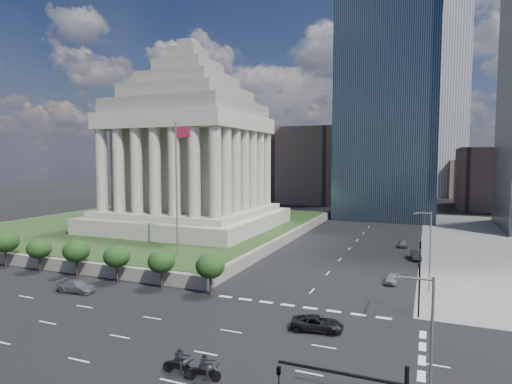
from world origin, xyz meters
The scene contains 19 objects.
ground centered at (0.00, 100.00, 0.00)m, with size 500.00×500.00×0.00m, color black.
plaza_terrace centered at (-45.00, 50.00, 0.90)m, with size 66.00×70.00×1.80m, color #615B53.
plaza_lawn centered at (-45.00, 50.00, 1.85)m, with size 64.00×68.00×0.10m, color #1C3616.
war_memorial centered at (-34.00, 48.00, 21.40)m, with size 34.00×34.00×39.00m, color #A29888, non-canonical shape.
flagpole centered at (-21.83, 24.00, 13.11)m, with size 2.52×0.24×20.00m.
tree_row centered at (-35.50, 14.00, 3.00)m, with size 53.00×4.00×6.00m, color black, non-canonical shape.
midrise_glass centered at (2.00, 95.00, 30.00)m, with size 26.00×26.00×60.00m, color black.
building_filler_ne centered at (32.00, 130.00, 10.00)m, with size 20.00×30.00×20.00m, color brown.
building_filler_nw centered at (-30.00, 130.00, 14.00)m, with size 24.00×30.00×28.00m, color brown.
traffic_signal_ne centered at (12.50, 13.70, 5.25)m, with size 0.30×5.74×8.00m.
street_lamp_south centered at (13.33, -6.00, 5.66)m, with size 2.13×0.22×10.00m.
street_lamp_north centered at (13.33, 25.00, 5.66)m, with size 2.13×0.22×10.00m.
pickup_truck centered at (3.59, 8.28, 0.69)m, with size 2.29×4.97×1.38m, color black.
suv_grey centered at (-26.84, 8.70, 0.72)m, with size 2.01×4.94×1.43m, color #57595F.
parked_sedan_near centered at (9.00, 27.25, 0.68)m, with size 1.59×3.96×1.35m, color gray.
parked_sedan_mid centered at (11.50, 42.52, 0.70)m, with size 4.25×1.48×1.40m, color black.
parked_sedan_far centered at (9.00, 52.33, 0.64)m, with size 3.78×1.52×1.29m, color #53555A.
motorcycle_lead centered at (-1.99, -4.00, 1.02)m, with size 2.74×0.75×2.04m, color black, non-canonical shape.
motorcycle_trail centered at (-4.16, -3.92, 1.04)m, with size 2.80×0.76×2.09m, color black, non-canonical shape.
Camera 1 is at (13.10, -30.79, 16.40)m, focal length 30.00 mm.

